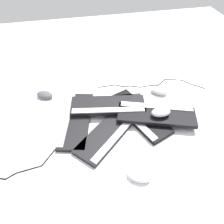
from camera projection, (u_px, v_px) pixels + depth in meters
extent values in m
plane|color=white|center=(102.00, 125.00, 1.25)|extent=(3.20, 3.20, 0.00)
cube|color=black|center=(77.00, 120.00, 1.26)|extent=(0.25, 0.46, 0.02)
cube|color=#B2B5BA|center=(67.00, 118.00, 1.25)|extent=(0.14, 0.41, 0.01)
cube|color=black|center=(109.00, 132.00, 1.20)|extent=(0.42, 0.41, 0.02)
cube|color=#B2B5BA|center=(117.00, 135.00, 1.16)|extent=(0.33, 0.31, 0.01)
cube|color=black|center=(138.00, 114.00, 1.29)|extent=(0.31, 0.46, 0.02)
cube|color=#B2B5BA|center=(131.00, 116.00, 1.26)|extent=(0.19, 0.40, 0.01)
cube|color=#232326|center=(108.00, 105.00, 1.35)|extent=(0.45, 0.19, 0.02)
cube|color=silver|center=(109.00, 110.00, 1.30)|extent=(0.42, 0.07, 0.01)
cube|color=black|center=(156.00, 115.00, 1.25)|extent=(0.46, 0.28, 0.02)
cube|color=silver|center=(157.00, 106.00, 1.28)|extent=(0.41, 0.17, 0.01)
cube|color=black|center=(108.00, 105.00, 1.30)|extent=(0.46, 0.22, 0.02)
cube|color=silver|center=(108.00, 110.00, 1.25)|extent=(0.42, 0.11, 0.01)
ellipsoid|color=#B7B7BC|center=(161.00, 112.00, 1.21)|extent=(0.11, 0.07, 0.04)
ellipsoid|color=#B7B7BC|center=(159.00, 91.00, 1.44)|extent=(0.13, 0.12, 0.04)
ellipsoid|color=#4C4C51|center=(45.00, 95.00, 1.41)|extent=(0.13, 0.11, 0.04)
ellipsoid|color=silver|center=(139.00, 176.00, 1.00)|extent=(0.13, 0.11, 0.04)
cylinder|color=black|center=(49.00, 156.00, 1.09)|extent=(0.08, 0.10, 0.01)
cylinder|color=black|center=(29.00, 169.00, 1.04)|extent=(0.12, 0.02, 0.01)
cylinder|color=black|center=(11.00, 176.00, 1.02)|extent=(0.05, 0.03, 0.01)
sphere|color=black|center=(56.00, 148.00, 1.13)|extent=(0.01, 0.01, 0.01)
sphere|color=black|center=(42.00, 166.00, 1.06)|extent=(0.01, 0.01, 0.01)
sphere|color=black|center=(16.00, 173.00, 1.03)|extent=(0.01, 0.01, 0.01)
sphere|color=black|center=(5.00, 179.00, 1.01)|extent=(0.01, 0.01, 0.01)
cylinder|color=black|center=(107.00, 86.00, 1.50)|extent=(0.12, 0.01, 0.01)
cylinder|color=black|center=(119.00, 85.00, 1.50)|extent=(0.06, 0.04, 0.01)
cylinder|color=black|center=(127.00, 86.00, 1.50)|extent=(0.05, 0.01, 0.01)
cylinder|color=black|center=(135.00, 86.00, 1.50)|extent=(0.06, 0.03, 0.01)
cylinder|color=black|center=(145.00, 86.00, 1.50)|extent=(0.08, 0.01, 0.01)
cylinder|color=black|center=(154.00, 85.00, 1.51)|extent=(0.05, 0.02, 0.01)
cylinder|color=black|center=(162.00, 82.00, 1.53)|extent=(0.08, 0.06, 0.01)
cylinder|color=black|center=(174.00, 79.00, 1.55)|extent=(0.11, 0.04, 0.01)
cylinder|color=black|center=(186.00, 82.00, 1.54)|extent=(0.04, 0.05, 0.01)
cylinder|color=black|center=(197.00, 86.00, 1.50)|extent=(0.08, 0.08, 0.01)
sphere|color=black|center=(98.00, 87.00, 1.49)|extent=(0.01, 0.01, 0.01)
sphere|color=black|center=(115.00, 84.00, 1.51)|extent=(0.01, 0.01, 0.01)
sphere|color=black|center=(123.00, 86.00, 1.50)|extent=(0.01, 0.01, 0.01)
sphere|color=black|center=(130.00, 86.00, 1.50)|extent=(0.01, 0.01, 0.01)
sphere|color=black|center=(140.00, 87.00, 1.49)|extent=(0.01, 0.01, 0.01)
sphere|color=black|center=(150.00, 85.00, 1.51)|extent=(0.01, 0.01, 0.01)
sphere|color=black|center=(158.00, 85.00, 1.51)|extent=(0.01, 0.01, 0.01)
sphere|color=black|center=(165.00, 79.00, 1.56)|extent=(0.01, 0.01, 0.01)
sphere|color=black|center=(182.00, 80.00, 1.55)|extent=(0.01, 0.01, 0.01)
sphere|color=black|center=(190.00, 83.00, 1.52)|extent=(0.01, 0.01, 0.01)
sphere|color=black|center=(205.00, 88.00, 1.48)|extent=(0.01, 0.01, 0.01)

